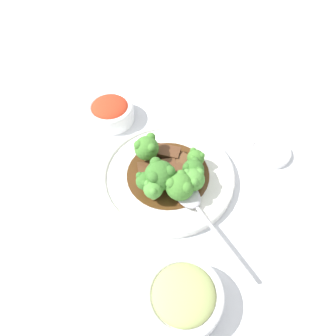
{
  "coord_description": "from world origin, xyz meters",
  "views": [
    {
      "loc": [
        -0.2,
        -0.31,
        0.52
      ],
      "look_at": [
        0.0,
        0.0,
        0.03
      ],
      "focal_mm": 35.0,
      "sensor_mm": 36.0,
      "label": 1
    }
  ],
  "objects_px": {
    "broccoli_floret_3": "(145,181)",
    "beef_strip_3": "(166,152)",
    "beef_strip_2": "(177,177)",
    "side_bowl_appetizer": "(183,297)",
    "broccoli_floret_2": "(196,158)",
    "broccoli_floret_6": "(153,189)",
    "main_plate": "(168,176)",
    "broccoli_floret_1": "(180,186)",
    "side_bowl_kimchi": "(110,111)",
    "beef_strip_1": "(157,169)",
    "broccoli_floret_0": "(193,179)",
    "broccoli_floret_7": "(147,148)",
    "beef_strip_0": "(181,164)",
    "broccoli_floret_4": "(193,170)",
    "serving_spoon": "(192,202)",
    "broccoli_floret_5": "(160,175)",
    "sauce_dish": "(270,152)"
  },
  "relations": [
    {
      "from": "main_plate",
      "to": "broccoli_floret_2",
      "type": "relative_size",
      "value": 6.91
    },
    {
      "from": "side_bowl_kimchi",
      "to": "broccoli_floret_6",
      "type": "bearing_deg",
      "value": -97.71
    },
    {
      "from": "serving_spoon",
      "to": "sauce_dish",
      "type": "relative_size",
      "value": 2.49
    },
    {
      "from": "broccoli_floret_0",
      "to": "broccoli_floret_6",
      "type": "relative_size",
      "value": 1.09
    },
    {
      "from": "beef_strip_3",
      "to": "broccoli_floret_0",
      "type": "height_order",
      "value": "broccoli_floret_0"
    },
    {
      "from": "beef_strip_1",
      "to": "broccoli_floret_7",
      "type": "height_order",
      "value": "broccoli_floret_7"
    },
    {
      "from": "broccoli_floret_2",
      "to": "side_bowl_kimchi",
      "type": "relative_size",
      "value": 0.36
    },
    {
      "from": "beef_strip_0",
      "to": "side_bowl_kimchi",
      "type": "xyz_separation_m",
      "value": [
        -0.05,
        0.2,
        0.0
      ]
    },
    {
      "from": "broccoli_floret_7",
      "to": "sauce_dish",
      "type": "distance_m",
      "value": 0.25
    },
    {
      "from": "broccoli_floret_3",
      "to": "beef_strip_3",
      "type": "bearing_deg",
      "value": 34.36
    },
    {
      "from": "broccoli_floret_2",
      "to": "broccoli_floret_6",
      "type": "distance_m",
      "value": 0.11
    },
    {
      "from": "broccoli_floret_5",
      "to": "broccoli_floret_6",
      "type": "relative_size",
      "value": 1.36
    },
    {
      "from": "broccoli_floret_7",
      "to": "broccoli_floret_6",
      "type": "bearing_deg",
      "value": -112.96
    },
    {
      "from": "broccoli_floret_5",
      "to": "broccoli_floret_6",
      "type": "height_order",
      "value": "broccoli_floret_5"
    },
    {
      "from": "beef_strip_1",
      "to": "sauce_dish",
      "type": "height_order",
      "value": "beef_strip_1"
    },
    {
      "from": "beef_strip_3",
      "to": "side_bowl_appetizer",
      "type": "xyz_separation_m",
      "value": [
        -0.13,
        -0.25,
        0.0
      ]
    },
    {
      "from": "broccoli_floret_5",
      "to": "serving_spoon",
      "type": "relative_size",
      "value": 0.3
    },
    {
      "from": "broccoli_floret_2",
      "to": "broccoli_floret_7",
      "type": "height_order",
      "value": "broccoli_floret_7"
    },
    {
      "from": "broccoli_floret_1",
      "to": "broccoli_floret_4",
      "type": "distance_m",
      "value": 0.04
    },
    {
      "from": "beef_strip_0",
      "to": "broccoli_floret_3",
      "type": "bearing_deg",
      "value": -172.44
    },
    {
      "from": "beef_strip_2",
      "to": "side_bowl_appetizer",
      "type": "relative_size",
      "value": 0.5
    },
    {
      "from": "broccoli_floret_3",
      "to": "side_bowl_kimchi",
      "type": "bearing_deg",
      "value": 80.63
    },
    {
      "from": "broccoli_floret_2",
      "to": "beef_strip_2",
      "type": "bearing_deg",
      "value": -167.99
    },
    {
      "from": "beef_strip_2",
      "to": "broccoli_floret_1",
      "type": "bearing_deg",
      "value": -116.9
    },
    {
      "from": "broccoli_floret_1",
      "to": "side_bowl_appetizer",
      "type": "xyz_separation_m",
      "value": [
        -0.1,
        -0.15,
        -0.02
      ]
    },
    {
      "from": "broccoli_floret_3",
      "to": "broccoli_floret_5",
      "type": "xyz_separation_m",
      "value": [
        0.03,
        -0.01,
        0.01
      ]
    },
    {
      "from": "beef_strip_0",
      "to": "broccoli_floret_4",
      "type": "height_order",
      "value": "broccoli_floret_4"
    },
    {
      "from": "broccoli_floret_6",
      "to": "serving_spoon",
      "type": "bearing_deg",
      "value": -43.95
    },
    {
      "from": "beef_strip_2",
      "to": "beef_strip_3",
      "type": "height_order",
      "value": "beef_strip_2"
    },
    {
      "from": "broccoli_floret_3",
      "to": "broccoli_floret_6",
      "type": "height_order",
      "value": "broccoli_floret_6"
    },
    {
      "from": "broccoli_floret_1",
      "to": "broccoli_floret_5",
      "type": "distance_m",
      "value": 0.04
    },
    {
      "from": "beef_strip_0",
      "to": "beef_strip_1",
      "type": "height_order",
      "value": "beef_strip_1"
    },
    {
      "from": "beef_strip_3",
      "to": "broccoli_floret_2",
      "type": "distance_m",
      "value": 0.06
    },
    {
      "from": "main_plate",
      "to": "beef_strip_1",
      "type": "xyz_separation_m",
      "value": [
        -0.01,
        0.02,
        0.01
      ]
    },
    {
      "from": "beef_strip_0",
      "to": "side_bowl_appetizer",
      "type": "distance_m",
      "value": 0.25
    },
    {
      "from": "broccoli_floret_6",
      "to": "broccoli_floret_7",
      "type": "distance_m",
      "value": 0.09
    },
    {
      "from": "main_plate",
      "to": "broccoli_floret_7",
      "type": "height_order",
      "value": "broccoli_floret_7"
    },
    {
      "from": "main_plate",
      "to": "beef_strip_3",
      "type": "bearing_deg",
      "value": 63.1
    },
    {
      "from": "beef_strip_0",
      "to": "beef_strip_3",
      "type": "relative_size",
      "value": 0.9
    },
    {
      "from": "broccoli_floret_0",
      "to": "broccoli_floret_3",
      "type": "bearing_deg",
      "value": 148.61
    },
    {
      "from": "broccoli_floret_7",
      "to": "serving_spoon",
      "type": "bearing_deg",
      "value": -83.89
    },
    {
      "from": "beef_strip_2",
      "to": "broccoli_floret_4",
      "type": "relative_size",
      "value": 1.28
    },
    {
      "from": "broccoli_floret_0",
      "to": "broccoli_floret_2",
      "type": "height_order",
      "value": "broccoli_floret_0"
    },
    {
      "from": "main_plate",
      "to": "side_bowl_appetizer",
      "type": "bearing_deg",
      "value": -116.96
    },
    {
      "from": "beef_strip_0",
      "to": "broccoli_floret_2",
      "type": "height_order",
      "value": "broccoli_floret_2"
    },
    {
      "from": "beef_strip_2",
      "to": "serving_spoon",
      "type": "height_order",
      "value": "same"
    },
    {
      "from": "beef_strip_2",
      "to": "broccoli_floret_4",
      "type": "height_order",
      "value": "broccoli_floret_4"
    },
    {
      "from": "broccoli_floret_7",
      "to": "broccoli_floret_2",
      "type": "bearing_deg",
      "value": -41.94
    },
    {
      "from": "beef_strip_0",
      "to": "sauce_dish",
      "type": "relative_size",
      "value": 0.66
    },
    {
      "from": "beef_strip_3",
      "to": "serving_spoon",
      "type": "height_order",
      "value": "serving_spoon"
    }
  ]
}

